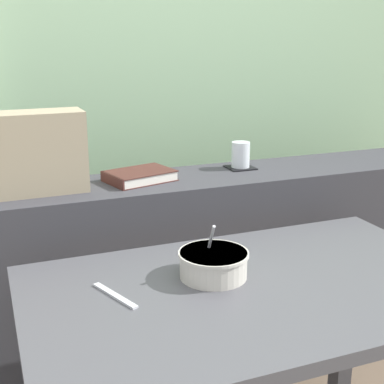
{
  "coord_description": "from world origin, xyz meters",
  "views": [
    {
      "loc": [
        -0.62,
        -1.18,
        1.33
      ],
      "look_at": [
        0.02,
        0.44,
        0.82
      ],
      "focal_mm": 50.18,
      "sensor_mm": 36.0,
      "label": 1
    }
  ],
  "objects_px": {
    "closed_book": "(139,176)",
    "throw_pillow": "(34,153)",
    "coaster_square": "(240,168)",
    "breakfast_table": "(254,322)",
    "soup_bowl": "(213,264)",
    "fork_utensil": "(115,295)",
    "juice_glass": "(241,155)"
  },
  "relations": [
    {
      "from": "juice_glass",
      "to": "throw_pillow",
      "type": "xyz_separation_m",
      "value": [
        -0.76,
        -0.05,
        0.08
      ]
    },
    {
      "from": "closed_book",
      "to": "soup_bowl",
      "type": "distance_m",
      "value": 0.57
    },
    {
      "from": "coaster_square",
      "to": "breakfast_table",
      "type": "bearing_deg",
      "value": -113.25
    },
    {
      "from": "juice_glass",
      "to": "throw_pillow",
      "type": "bearing_deg",
      "value": -176.11
    },
    {
      "from": "juice_glass",
      "to": "fork_utensil",
      "type": "distance_m",
      "value": 0.9
    },
    {
      "from": "coaster_square",
      "to": "fork_utensil",
      "type": "height_order",
      "value": "coaster_square"
    },
    {
      "from": "closed_book",
      "to": "fork_utensil",
      "type": "bearing_deg",
      "value": -112.09
    },
    {
      "from": "throw_pillow",
      "to": "soup_bowl",
      "type": "distance_m",
      "value": 0.7
    },
    {
      "from": "closed_book",
      "to": "throw_pillow",
      "type": "relative_size",
      "value": 0.8
    },
    {
      "from": "juice_glass",
      "to": "soup_bowl",
      "type": "relative_size",
      "value": 0.52
    },
    {
      "from": "throw_pillow",
      "to": "juice_glass",
      "type": "bearing_deg",
      "value": 3.89
    },
    {
      "from": "breakfast_table",
      "to": "throw_pillow",
      "type": "relative_size",
      "value": 3.68
    },
    {
      "from": "coaster_square",
      "to": "closed_book",
      "type": "xyz_separation_m",
      "value": [
        -0.41,
        -0.04,
        0.02
      ]
    },
    {
      "from": "juice_glass",
      "to": "fork_utensil",
      "type": "bearing_deg",
      "value": -136.53
    },
    {
      "from": "juice_glass",
      "to": "closed_book",
      "type": "xyz_separation_m",
      "value": [
        -0.41,
        -0.04,
        -0.03
      ]
    },
    {
      "from": "juice_glass",
      "to": "closed_book",
      "type": "relative_size",
      "value": 0.38
    },
    {
      "from": "breakfast_table",
      "to": "soup_bowl",
      "type": "height_order",
      "value": "soup_bowl"
    },
    {
      "from": "soup_bowl",
      "to": "fork_utensil",
      "type": "relative_size",
      "value": 1.1
    },
    {
      "from": "breakfast_table",
      "to": "closed_book",
      "type": "xyz_separation_m",
      "value": [
        -0.12,
        0.64,
        0.25
      ]
    },
    {
      "from": "throw_pillow",
      "to": "soup_bowl",
      "type": "bearing_deg",
      "value": -54.31
    },
    {
      "from": "coaster_square",
      "to": "fork_utensil",
      "type": "bearing_deg",
      "value": -136.53
    },
    {
      "from": "throw_pillow",
      "to": "coaster_square",
      "type": "bearing_deg",
      "value": 3.89
    },
    {
      "from": "juice_glass",
      "to": "closed_book",
      "type": "bearing_deg",
      "value": -174.59
    },
    {
      "from": "coaster_square",
      "to": "juice_glass",
      "type": "distance_m",
      "value": 0.05
    },
    {
      "from": "throw_pillow",
      "to": "fork_utensil",
      "type": "xyz_separation_m",
      "value": [
        0.12,
        -0.56,
        -0.26
      ]
    },
    {
      "from": "breakfast_table",
      "to": "soup_bowl",
      "type": "distance_m",
      "value": 0.18
    },
    {
      "from": "closed_book",
      "to": "throw_pillow",
      "type": "height_order",
      "value": "throw_pillow"
    },
    {
      "from": "breakfast_table",
      "to": "closed_book",
      "type": "distance_m",
      "value": 0.7
    },
    {
      "from": "breakfast_table",
      "to": "coaster_square",
      "type": "bearing_deg",
      "value": 66.75
    },
    {
      "from": "coaster_square",
      "to": "soup_bowl",
      "type": "height_order",
      "value": "soup_bowl"
    },
    {
      "from": "soup_bowl",
      "to": "fork_utensil",
      "type": "xyz_separation_m",
      "value": [
        -0.27,
        -0.02,
        -0.03
      ]
    },
    {
      "from": "juice_glass",
      "to": "breakfast_table",
      "type": "bearing_deg",
      "value": -113.25
    }
  ]
}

